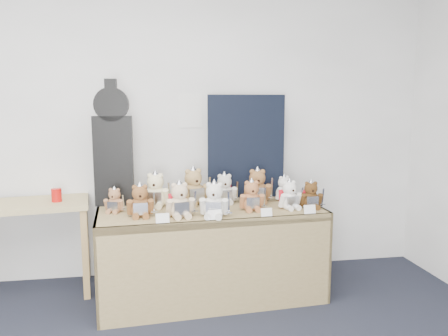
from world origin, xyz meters
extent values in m
plane|color=white|center=(0.00, 2.50, 1.35)|extent=(6.00, 0.00, 6.00)
cube|color=white|center=(0.85, 2.49, 1.48)|extent=(0.21, 0.00, 0.30)
cube|color=olive|center=(0.95, 1.93, 0.70)|extent=(1.79, 0.85, 0.06)
cube|color=olive|center=(0.98, 1.58, 0.36)|extent=(1.74, 0.14, 0.73)
cube|color=olive|center=(0.09, 1.87, 0.36)|extent=(0.07, 0.73, 0.73)
cube|color=olive|center=(1.81, 1.99, 0.36)|extent=(0.07, 0.73, 0.73)
cube|color=tan|center=(-0.47, 2.19, 0.75)|extent=(0.98, 0.63, 0.04)
cube|color=#9D7B43|center=(-0.03, 2.04, 0.36)|extent=(0.06, 0.06, 0.73)
cube|color=#9D7B43|center=(-0.09, 2.46, 0.36)|extent=(0.06, 0.06, 0.73)
cube|color=black|center=(0.21, 2.16, 1.09)|extent=(0.31, 0.10, 0.72)
cylinder|color=black|center=(0.21, 2.16, 1.53)|extent=(0.27, 0.10, 0.27)
cube|color=black|center=(0.21, 2.16, 1.64)|extent=(0.09, 0.08, 0.18)
cube|color=black|center=(1.31, 2.28, 1.17)|extent=(0.67, 0.05, 0.89)
cylinder|color=red|center=(-0.25, 2.19, 0.82)|extent=(0.08, 0.08, 0.11)
ellipsoid|color=brown|center=(0.42, 1.77, 0.79)|extent=(0.16, 0.14, 0.16)
sphere|color=brown|center=(0.42, 1.77, 0.90)|extent=(0.12, 0.12, 0.12)
cylinder|color=brown|center=(0.42, 1.72, 0.89)|extent=(0.05, 0.03, 0.05)
sphere|color=black|center=(0.42, 1.70, 0.89)|extent=(0.02, 0.02, 0.02)
sphere|color=brown|center=(0.38, 1.77, 0.94)|extent=(0.04, 0.04, 0.04)
sphere|color=brown|center=(0.45, 1.77, 0.94)|extent=(0.04, 0.04, 0.04)
cylinder|color=brown|center=(0.34, 1.75, 0.80)|extent=(0.05, 0.09, 0.12)
cylinder|color=brown|center=(0.49, 1.75, 0.80)|extent=(0.05, 0.09, 0.12)
cylinder|color=brown|center=(0.38, 1.71, 0.75)|extent=(0.05, 0.10, 0.05)
cylinder|color=brown|center=(0.45, 1.71, 0.75)|extent=(0.05, 0.10, 0.05)
cube|color=white|center=(0.42, 1.71, 0.80)|extent=(0.10, 0.02, 0.09)
cone|color=white|center=(0.42, 1.77, 0.95)|extent=(0.10, 0.10, 0.08)
cube|color=white|center=(0.52, 1.74, 0.82)|extent=(0.01, 0.04, 0.17)
cube|color=white|center=(0.52, 1.74, 0.76)|extent=(0.05, 0.01, 0.01)
ellipsoid|color=#D0B592|center=(0.70, 1.71, 0.80)|extent=(0.19, 0.17, 0.17)
sphere|color=#D0B592|center=(0.70, 1.71, 0.91)|extent=(0.12, 0.12, 0.12)
cylinder|color=#D0B592|center=(0.71, 1.66, 0.90)|extent=(0.06, 0.04, 0.05)
sphere|color=black|center=(0.71, 1.64, 0.90)|extent=(0.02, 0.02, 0.02)
sphere|color=#D0B592|center=(0.66, 1.71, 0.96)|extent=(0.04, 0.04, 0.04)
sphere|color=#D0B592|center=(0.74, 1.72, 0.96)|extent=(0.04, 0.04, 0.04)
cylinder|color=#D0B592|center=(0.62, 1.68, 0.81)|extent=(0.06, 0.10, 0.13)
cylinder|color=#D0B592|center=(0.78, 1.71, 0.81)|extent=(0.06, 0.10, 0.13)
cylinder|color=#D0B592|center=(0.67, 1.65, 0.75)|extent=(0.07, 0.12, 0.05)
cylinder|color=#D0B592|center=(0.75, 1.66, 0.75)|extent=(0.07, 0.12, 0.05)
cube|color=white|center=(0.71, 1.65, 0.80)|extent=(0.11, 0.04, 0.09)
cone|color=white|center=(0.70, 1.71, 0.96)|extent=(0.10, 0.10, 0.08)
cube|color=white|center=(0.81, 1.70, 0.83)|extent=(0.02, 0.04, 0.18)
cube|color=white|center=(0.81, 1.70, 0.76)|extent=(0.05, 0.01, 0.01)
cube|color=red|center=(0.69, 1.78, 0.81)|extent=(0.14, 0.05, 0.15)
ellipsoid|color=silver|center=(0.95, 1.68, 0.80)|extent=(0.20, 0.18, 0.17)
sphere|color=silver|center=(0.95, 1.68, 0.91)|extent=(0.12, 0.12, 0.12)
cylinder|color=silver|center=(0.94, 1.63, 0.90)|extent=(0.06, 0.04, 0.05)
sphere|color=black|center=(0.93, 1.61, 0.90)|extent=(0.02, 0.02, 0.02)
sphere|color=silver|center=(0.91, 1.69, 0.96)|extent=(0.04, 0.04, 0.04)
sphere|color=silver|center=(0.99, 1.67, 0.96)|extent=(0.04, 0.04, 0.04)
cylinder|color=silver|center=(0.87, 1.68, 0.81)|extent=(0.07, 0.10, 0.13)
cylinder|color=silver|center=(1.02, 1.64, 0.81)|extent=(0.07, 0.10, 0.13)
cylinder|color=silver|center=(0.90, 1.63, 0.75)|extent=(0.08, 0.12, 0.05)
cylinder|color=silver|center=(0.97, 1.61, 0.75)|extent=(0.08, 0.12, 0.05)
cube|color=white|center=(0.93, 1.61, 0.80)|extent=(0.11, 0.04, 0.09)
cone|color=white|center=(0.95, 1.68, 0.96)|extent=(0.11, 0.11, 0.08)
cube|color=white|center=(1.04, 1.62, 0.83)|extent=(0.02, 0.04, 0.18)
cube|color=white|center=(1.04, 1.62, 0.76)|extent=(0.05, 0.02, 0.01)
ellipsoid|color=#A4663E|center=(1.26, 1.82, 0.79)|extent=(0.16, 0.14, 0.15)
sphere|color=#A4663E|center=(1.26, 1.82, 0.89)|extent=(0.11, 0.11, 0.11)
cylinder|color=#A4663E|center=(1.26, 1.78, 0.89)|extent=(0.05, 0.03, 0.05)
sphere|color=black|center=(1.26, 1.76, 0.89)|extent=(0.02, 0.02, 0.02)
sphere|color=#A4663E|center=(1.22, 1.83, 0.94)|extent=(0.04, 0.04, 0.04)
sphere|color=#A4663E|center=(1.30, 1.82, 0.94)|extent=(0.04, 0.04, 0.04)
cylinder|color=#A4663E|center=(1.19, 1.81, 0.80)|extent=(0.05, 0.09, 0.12)
cylinder|color=#A4663E|center=(1.33, 1.80, 0.80)|extent=(0.05, 0.09, 0.12)
cylinder|color=#A4663E|center=(1.22, 1.77, 0.75)|extent=(0.05, 0.10, 0.05)
cylinder|color=#A4663E|center=(1.29, 1.77, 0.75)|extent=(0.05, 0.10, 0.05)
cube|color=white|center=(1.26, 1.76, 0.80)|extent=(0.10, 0.02, 0.08)
cone|color=white|center=(1.26, 1.82, 0.94)|extent=(0.10, 0.10, 0.07)
cube|color=white|center=(1.35, 1.79, 0.82)|extent=(0.01, 0.04, 0.16)
cube|color=white|center=(1.35, 1.79, 0.76)|extent=(0.05, 0.01, 0.01)
ellipsoid|color=white|center=(1.56, 1.82, 0.79)|extent=(0.17, 0.15, 0.15)
sphere|color=white|center=(1.56, 1.82, 0.89)|extent=(0.11, 0.11, 0.11)
cylinder|color=white|center=(1.57, 1.78, 0.88)|extent=(0.05, 0.03, 0.05)
sphere|color=black|center=(1.57, 1.76, 0.88)|extent=(0.02, 0.02, 0.02)
sphere|color=white|center=(1.53, 1.82, 0.93)|extent=(0.03, 0.03, 0.03)
sphere|color=white|center=(1.60, 1.83, 0.93)|extent=(0.03, 0.03, 0.03)
cylinder|color=white|center=(1.50, 1.79, 0.80)|extent=(0.06, 0.09, 0.11)
cylinder|color=white|center=(1.63, 1.82, 0.80)|extent=(0.06, 0.09, 0.11)
cylinder|color=white|center=(1.54, 1.77, 0.75)|extent=(0.06, 0.10, 0.04)
cylinder|color=white|center=(1.60, 1.78, 0.75)|extent=(0.06, 0.10, 0.04)
cube|color=white|center=(1.57, 1.77, 0.79)|extent=(0.10, 0.03, 0.08)
cone|color=white|center=(1.56, 1.82, 0.93)|extent=(0.09, 0.09, 0.07)
cube|color=white|center=(1.66, 1.81, 0.82)|extent=(0.02, 0.04, 0.16)
cube|color=white|center=(1.66, 1.81, 0.76)|extent=(0.04, 0.01, 0.01)
cube|color=red|center=(1.55, 1.88, 0.80)|extent=(0.12, 0.05, 0.13)
ellipsoid|color=#4D331A|center=(1.74, 1.82, 0.79)|extent=(0.15, 0.13, 0.14)
sphere|color=#4D331A|center=(1.74, 1.82, 0.88)|extent=(0.10, 0.10, 0.10)
cylinder|color=#4D331A|center=(1.73, 1.77, 0.87)|extent=(0.05, 0.03, 0.04)
sphere|color=black|center=(1.73, 1.76, 0.87)|extent=(0.02, 0.02, 0.02)
sphere|color=#4D331A|center=(1.70, 1.82, 0.92)|extent=(0.03, 0.03, 0.03)
sphere|color=#4D331A|center=(1.77, 1.81, 0.92)|extent=(0.03, 0.03, 0.03)
cylinder|color=#4D331A|center=(1.67, 1.80, 0.79)|extent=(0.05, 0.08, 0.11)
cylinder|color=#4D331A|center=(1.80, 1.79, 0.79)|extent=(0.05, 0.08, 0.11)
cylinder|color=#4D331A|center=(1.70, 1.77, 0.75)|extent=(0.05, 0.09, 0.04)
cylinder|color=#4D331A|center=(1.76, 1.76, 0.75)|extent=(0.05, 0.09, 0.04)
cube|color=white|center=(1.73, 1.76, 0.79)|extent=(0.09, 0.02, 0.08)
cone|color=white|center=(1.74, 1.82, 0.92)|extent=(0.09, 0.09, 0.07)
cube|color=white|center=(1.82, 1.78, 0.81)|extent=(0.01, 0.04, 0.15)
cube|color=white|center=(1.82, 1.78, 0.76)|extent=(0.04, 0.01, 0.01)
cube|color=red|center=(1.74, 1.87, 0.80)|extent=(0.11, 0.03, 0.13)
ellipsoid|color=#F3E6B1|center=(0.53, 2.06, 0.80)|extent=(0.20, 0.18, 0.18)
sphere|color=#F3E6B1|center=(0.53, 2.06, 0.92)|extent=(0.13, 0.13, 0.13)
cylinder|color=#F3E6B1|center=(0.52, 2.01, 0.91)|extent=(0.06, 0.04, 0.06)
sphere|color=black|center=(0.52, 1.99, 0.91)|extent=(0.02, 0.02, 0.02)
sphere|color=#F3E6B1|center=(0.49, 2.07, 0.98)|extent=(0.04, 0.04, 0.04)
sphere|color=#F3E6B1|center=(0.57, 2.05, 0.98)|extent=(0.04, 0.04, 0.04)
cylinder|color=#F3E6B1|center=(0.44, 2.05, 0.81)|extent=(0.07, 0.11, 0.14)
cylinder|color=#F3E6B1|center=(0.61, 2.02, 0.81)|extent=(0.07, 0.11, 0.14)
cylinder|color=#F3E6B1|center=(0.48, 2.01, 0.75)|extent=(0.07, 0.12, 0.05)
cylinder|color=#F3E6B1|center=(0.56, 1.99, 0.75)|extent=(0.07, 0.12, 0.05)
cube|color=white|center=(0.52, 1.99, 0.81)|extent=(0.12, 0.04, 0.10)
cone|color=white|center=(0.53, 2.06, 0.98)|extent=(0.11, 0.11, 0.09)
cube|color=white|center=(0.64, 2.01, 0.84)|extent=(0.02, 0.05, 0.19)
cube|color=white|center=(0.64, 2.01, 0.77)|extent=(0.05, 0.02, 0.01)
ellipsoid|color=#A78753|center=(0.84, 2.10, 0.81)|extent=(0.23, 0.21, 0.19)
sphere|color=#A78753|center=(0.84, 2.10, 0.94)|extent=(0.14, 0.14, 0.14)
cylinder|color=#A78753|center=(0.85, 2.04, 0.93)|extent=(0.07, 0.05, 0.06)
sphere|color=black|center=(0.86, 2.02, 0.93)|extent=(0.02, 0.02, 0.02)
sphere|color=#A78753|center=(0.79, 2.09, 1.00)|extent=(0.05, 0.05, 0.05)
sphere|color=#A78753|center=(0.88, 2.11, 1.00)|extent=(0.05, 0.05, 0.05)
cylinder|color=#A78753|center=(0.75, 2.05, 0.82)|extent=(0.08, 0.12, 0.15)
cylinder|color=#A78753|center=(0.93, 2.10, 0.82)|extent=(0.08, 0.12, 0.15)
cylinder|color=#A78753|center=(0.81, 2.02, 0.75)|extent=(0.09, 0.14, 0.06)
cylinder|color=#A78753|center=(0.90, 2.04, 0.75)|extent=(0.09, 0.14, 0.06)
cube|color=white|center=(0.86, 2.02, 0.81)|extent=(0.13, 0.05, 0.11)
cone|color=white|center=(0.84, 2.10, 1.00)|extent=(0.12, 0.12, 0.09)
cube|color=white|center=(0.96, 2.09, 0.85)|extent=(0.03, 0.05, 0.20)
cube|color=white|center=(0.96, 2.09, 0.77)|extent=(0.06, 0.02, 0.01)
ellipsoid|color=silver|center=(1.09, 2.10, 0.79)|extent=(0.17, 0.14, 0.16)
sphere|color=silver|center=(1.09, 2.10, 0.90)|extent=(0.12, 0.12, 0.12)
cylinder|color=silver|center=(1.09, 2.05, 0.89)|extent=(0.05, 0.03, 0.05)
sphere|color=black|center=(1.09, 2.03, 0.89)|extent=(0.02, 0.02, 0.02)
sphere|color=silver|center=(1.06, 2.10, 0.95)|extent=(0.04, 0.04, 0.04)
sphere|color=silver|center=(1.13, 2.10, 0.95)|extent=(0.04, 0.04, 0.04)
cylinder|color=silver|center=(1.02, 2.08, 0.80)|extent=(0.05, 0.09, 0.12)
cylinder|color=silver|center=(1.17, 2.08, 0.80)|extent=(0.05, 0.09, 0.12)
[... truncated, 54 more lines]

